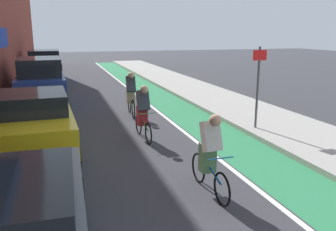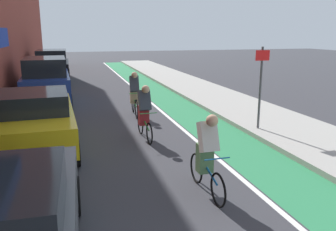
{
  "view_description": "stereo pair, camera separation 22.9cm",
  "coord_description": "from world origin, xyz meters",
  "px_view_note": "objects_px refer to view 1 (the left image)",
  "views": [
    {
      "loc": [
        -1.73,
        0.32,
        3.0
      ],
      "look_at": [
        0.71,
        8.13,
        1.04
      ],
      "focal_mm": 37.37,
      "sensor_mm": 36.0,
      "label": 1
    },
    {
      "loc": [
        -1.51,
        0.26,
        3.0
      ],
      "look_at": [
        0.71,
        8.13,
        1.04
      ],
      "focal_mm": 37.37,
      "sensor_mm": 36.0,
      "label": 2
    }
  ],
  "objects_px": {
    "cyclist_lead": "(210,153)",
    "cyclist_mid": "(143,112)",
    "parked_suv_blue": "(41,81)",
    "parked_suv_black": "(45,66)",
    "street_sign_post": "(258,80)",
    "cyclist_trailing": "(131,94)",
    "parked_sedan_yellow_cab": "(32,120)"
  },
  "relations": [
    {
      "from": "street_sign_post",
      "to": "parked_suv_blue",
      "type": "bearing_deg",
      "value": 135.83
    },
    {
      "from": "cyclist_mid",
      "to": "parked_sedan_yellow_cab",
      "type": "bearing_deg",
      "value": 179.3
    },
    {
      "from": "parked_sedan_yellow_cab",
      "to": "cyclist_trailing",
      "type": "relative_size",
      "value": 2.7
    },
    {
      "from": "cyclist_trailing",
      "to": "street_sign_post",
      "type": "height_order",
      "value": "street_sign_post"
    },
    {
      "from": "parked_sedan_yellow_cab",
      "to": "parked_suv_blue",
      "type": "relative_size",
      "value": 1.05
    },
    {
      "from": "street_sign_post",
      "to": "parked_suv_black",
      "type": "bearing_deg",
      "value": 116.23
    },
    {
      "from": "cyclist_lead",
      "to": "street_sign_post",
      "type": "bearing_deg",
      "value": 48.22
    },
    {
      "from": "parked_suv_black",
      "to": "cyclist_lead",
      "type": "xyz_separation_m",
      "value": [
        3.33,
        -16.45,
        -0.21
      ]
    },
    {
      "from": "parked_suv_black",
      "to": "cyclist_mid",
      "type": "xyz_separation_m",
      "value": [
        2.94,
        -12.71,
        -0.21
      ]
    },
    {
      "from": "parked_suv_blue",
      "to": "cyclist_trailing",
      "type": "bearing_deg",
      "value": -42.86
    },
    {
      "from": "parked_sedan_yellow_cab",
      "to": "cyclist_trailing",
      "type": "bearing_deg",
      "value": 42.59
    },
    {
      "from": "cyclist_trailing",
      "to": "street_sign_post",
      "type": "relative_size",
      "value": 0.71
    },
    {
      "from": "parked_suv_blue",
      "to": "street_sign_post",
      "type": "bearing_deg",
      "value": -44.17
    },
    {
      "from": "parked_suv_blue",
      "to": "street_sign_post",
      "type": "xyz_separation_m",
      "value": [
        6.41,
        -6.22,
        0.59
      ]
    },
    {
      "from": "cyclist_mid",
      "to": "cyclist_lead",
      "type": "bearing_deg",
      "value": -83.94
    },
    {
      "from": "parked_suv_black",
      "to": "cyclist_lead",
      "type": "height_order",
      "value": "parked_suv_black"
    },
    {
      "from": "cyclist_mid",
      "to": "cyclist_trailing",
      "type": "distance_m",
      "value": 2.98
    },
    {
      "from": "cyclist_lead",
      "to": "cyclist_trailing",
      "type": "bearing_deg",
      "value": 91.22
    },
    {
      "from": "parked_suv_blue",
      "to": "cyclist_lead",
      "type": "distance_m",
      "value": 10.23
    },
    {
      "from": "parked_suv_black",
      "to": "street_sign_post",
      "type": "height_order",
      "value": "street_sign_post"
    },
    {
      "from": "parked_suv_black",
      "to": "cyclist_trailing",
      "type": "height_order",
      "value": "parked_suv_black"
    },
    {
      "from": "cyclist_mid",
      "to": "street_sign_post",
      "type": "xyz_separation_m",
      "value": [
        3.47,
        -0.3,
        0.8
      ]
    },
    {
      "from": "street_sign_post",
      "to": "parked_sedan_yellow_cab",
      "type": "bearing_deg",
      "value": 177.01
    },
    {
      "from": "cyclist_lead",
      "to": "cyclist_mid",
      "type": "bearing_deg",
      "value": 96.06
    },
    {
      "from": "parked_suv_blue",
      "to": "street_sign_post",
      "type": "relative_size",
      "value": 1.83
    },
    {
      "from": "parked_sedan_yellow_cab",
      "to": "parked_suv_blue",
      "type": "distance_m",
      "value": 5.89
    },
    {
      "from": "parked_sedan_yellow_cab",
      "to": "cyclist_lead",
      "type": "xyz_separation_m",
      "value": [
        3.33,
        -3.78,
        0.02
      ]
    },
    {
      "from": "parked_sedan_yellow_cab",
      "to": "cyclist_mid",
      "type": "relative_size",
      "value": 2.83
    },
    {
      "from": "parked_sedan_yellow_cab",
      "to": "parked_suv_blue",
      "type": "bearing_deg",
      "value": 90.0
    },
    {
      "from": "parked_suv_blue",
      "to": "cyclist_trailing",
      "type": "relative_size",
      "value": 2.57
    },
    {
      "from": "parked_sedan_yellow_cab",
      "to": "cyclist_trailing",
      "type": "height_order",
      "value": "cyclist_trailing"
    },
    {
      "from": "parked_suv_blue",
      "to": "parked_suv_black",
      "type": "relative_size",
      "value": 0.97
    }
  ]
}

